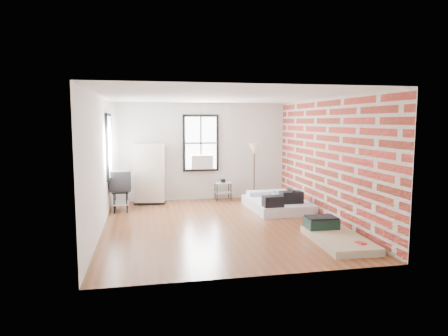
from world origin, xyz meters
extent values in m
plane|color=#593517|center=(0.00, 0.00, 0.00)|extent=(6.00, 6.00, 0.00)
cube|color=silver|center=(0.00, 3.00, 1.40)|extent=(5.00, 0.01, 2.80)
cube|color=silver|center=(0.00, -3.00, 1.40)|extent=(5.00, 0.01, 2.80)
cube|color=silver|center=(-2.50, 0.00, 1.40)|extent=(0.01, 6.00, 2.80)
cube|color=maroon|center=(2.50, 0.00, 1.40)|extent=(0.02, 6.00, 2.80)
cube|color=white|center=(0.00, 0.00, 2.80)|extent=(5.00, 6.00, 0.01)
cube|color=white|center=(0.00, 2.95, 1.65)|extent=(0.90, 0.02, 1.50)
cube|color=black|center=(-0.48, 2.97, 1.65)|extent=(0.07, 0.08, 1.64)
cube|color=black|center=(0.48, 2.97, 1.65)|extent=(0.07, 0.08, 1.64)
cube|color=black|center=(0.00, 2.97, 2.44)|extent=(0.90, 0.08, 0.07)
cube|color=black|center=(0.00, 2.97, 0.86)|extent=(0.90, 0.08, 0.07)
cube|color=black|center=(0.00, 2.94, 1.65)|extent=(0.04, 0.02, 1.50)
cube|color=black|center=(0.00, 2.94, 1.65)|extent=(0.90, 0.02, 0.04)
cube|color=white|center=(0.00, 2.83, 1.12)|extent=(0.62, 0.30, 0.40)
cube|color=white|center=(-2.45, 1.80, 1.65)|extent=(0.02, 0.90, 1.50)
cube|color=black|center=(-2.47, 1.32, 1.65)|extent=(0.08, 0.07, 1.64)
cube|color=black|center=(-2.47, 2.29, 1.65)|extent=(0.08, 0.07, 1.64)
cube|color=black|center=(-2.47, 1.80, 2.44)|extent=(0.08, 0.90, 0.07)
cube|color=black|center=(-2.47, 1.80, 0.86)|extent=(0.08, 0.90, 0.07)
cube|color=black|center=(-2.44, 1.80, 1.65)|extent=(0.02, 0.04, 1.50)
cube|color=black|center=(-2.44, 1.80, 1.65)|extent=(0.02, 0.90, 0.04)
cube|color=white|center=(1.75, 1.25, 0.12)|extent=(1.46, 1.93, 0.25)
cube|color=white|center=(1.42, 1.98, 0.31)|extent=(0.56, 0.37, 0.12)
cube|color=white|center=(2.02, 2.00, 0.31)|extent=(0.56, 0.37, 0.12)
cube|color=black|center=(1.97, 0.81, 0.40)|extent=(0.56, 0.34, 0.30)
cylinder|color=black|center=(1.97, 0.81, 0.56)|extent=(0.09, 0.35, 0.08)
cube|color=black|center=(1.38, 0.49, 0.38)|extent=(0.49, 0.32, 0.26)
cylinder|color=silver|center=(1.65, 1.20, 0.36)|extent=(0.07, 0.07, 0.22)
cylinder|color=#1A40B9|center=(1.65, 1.20, 0.48)|extent=(0.04, 0.04, 0.03)
cube|color=tan|center=(1.95, -1.74, 0.07)|extent=(0.95, 1.72, 0.13)
cube|color=black|center=(1.88, -1.11, 0.23)|extent=(0.64, 0.47, 0.20)
cube|color=black|center=(1.88, -1.11, 0.35)|extent=(0.60, 0.43, 0.04)
cube|color=red|center=(2.11, -2.23, 0.14)|extent=(0.16, 0.20, 0.02)
cube|color=black|center=(-1.48, 2.65, 0.03)|extent=(0.89, 0.59, 0.06)
cube|color=beige|center=(-1.48, 2.65, 0.86)|extent=(0.85, 0.55, 1.60)
cylinder|color=black|center=(0.40, 2.56, 0.26)|extent=(0.02, 0.02, 0.51)
cylinder|color=black|center=(0.81, 2.56, 0.26)|extent=(0.02, 0.02, 0.51)
cylinder|color=black|center=(0.40, 2.88, 0.26)|extent=(0.02, 0.02, 0.51)
cylinder|color=black|center=(0.81, 2.88, 0.26)|extent=(0.02, 0.02, 0.51)
cube|color=silver|center=(0.60, 2.72, 0.51)|extent=(0.47, 0.37, 0.02)
cube|color=silver|center=(0.60, 2.72, 0.23)|extent=(0.45, 0.36, 0.02)
cube|color=black|center=(0.60, 2.72, 0.57)|extent=(0.11, 0.17, 0.09)
cylinder|color=black|center=(1.52, 2.65, 0.01)|extent=(0.23, 0.23, 0.03)
cylinder|color=black|center=(1.52, 2.65, 0.73)|extent=(0.03, 0.03, 1.41)
cone|color=#C6B67F|center=(1.52, 2.65, 1.48)|extent=(0.35, 0.35, 0.31)
cylinder|color=black|center=(-2.37, 1.59, 0.26)|extent=(0.03, 0.03, 0.51)
cylinder|color=black|center=(-2.06, 1.60, 0.26)|extent=(0.03, 0.03, 0.51)
cylinder|color=black|center=(-2.38, 2.21, 0.26)|extent=(0.03, 0.03, 0.51)
cylinder|color=black|center=(-2.07, 2.21, 0.26)|extent=(0.03, 0.03, 0.51)
cube|color=black|center=(-2.22, 1.90, 0.51)|extent=(0.42, 0.74, 0.03)
cube|color=silver|center=(-2.22, 1.90, 0.20)|extent=(0.40, 0.72, 0.02)
cube|color=black|center=(-2.22, 1.90, 0.78)|extent=(0.52, 0.60, 0.51)
cube|color=black|center=(-1.96, 1.91, 0.78)|extent=(0.03, 0.49, 0.41)
camera|label=1|loc=(-1.58, -8.46, 2.28)|focal=32.00mm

